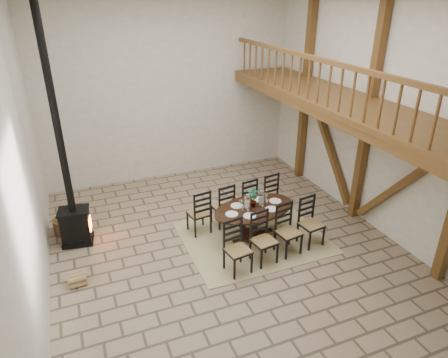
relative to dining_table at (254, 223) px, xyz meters
name	(u,v)px	position (x,y,z in m)	size (l,w,h in m)	color
ground	(224,245)	(-0.70, -0.02, -0.38)	(8.00, 8.00, 0.00)	#8C785D
room_shell	(281,102)	(0.49, -0.02, 2.63)	(7.02, 8.02, 5.01)	silver
rug	(253,237)	(0.00, 0.00, -0.37)	(3.00, 2.50, 0.02)	tan
dining_table	(254,223)	(0.00, 0.00, 0.00)	(2.56, 2.37, 1.19)	black
wood_stove	(70,196)	(-3.59, 1.26, 0.75)	(0.69, 0.57, 5.00)	black
log_basket	(65,224)	(-3.83, 1.82, -0.20)	(0.51, 0.51, 0.42)	brown
log_stack	(77,278)	(-3.70, -0.15, -0.27)	(0.33, 0.34, 0.22)	#A07859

